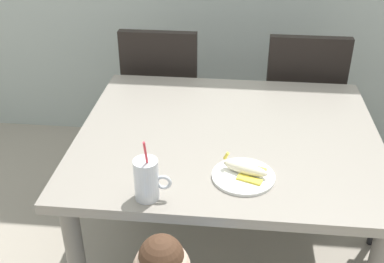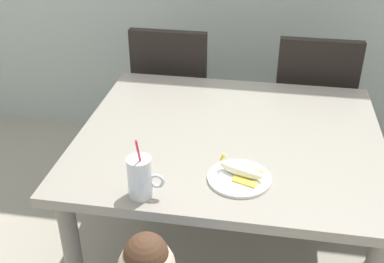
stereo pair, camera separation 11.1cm
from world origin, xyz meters
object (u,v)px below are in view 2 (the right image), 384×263
dining_table (229,153)px  dining_chair_left (174,93)px  milk_cup (140,180)px  dining_chair_right (311,104)px  snack_plate (239,178)px  peeled_banana (242,171)px

dining_table → dining_chair_left: (-0.40, 0.75, -0.11)m
dining_chair_left → milk_cup: size_ratio=3.87×
dining_chair_right → snack_plate: 1.14m
milk_cup → peeled_banana: milk_cup is taller
snack_plate → peeled_banana: (0.01, 0.01, 0.03)m
snack_plate → dining_chair_left: bearing=113.6°
dining_chair_right → peeled_banana: 1.13m
dining_chair_right → peeled_banana: bearing=73.3°
dining_chair_left → dining_chair_right: bearing=179.8°
snack_plate → milk_cup: bearing=-155.4°
milk_cup → dining_table: bearing=61.1°
dining_chair_right → snack_plate: size_ratio=4.17×
dining_chair_right → peeled_banana: dining_chair_right is taller
dining_chair_left → dining_chair_right: same height
dining_table → peeled_banana: (0.07, -0.31, 0.13)m
dining_chair_right → dining_table: bearing=62.5°
dining_table → peeled_banana: bearing=-76.6°
milk_cup → peeled_banana: size_ratio=1.42×
dining_chair_left → snack_plate: dining_chair_left is taller
peeled_banana → dining_chair_right: bearing=73.3°
snack_plate → peeled_banana: 0.03m
dining_table → snack_plate: bearing=-78.4°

